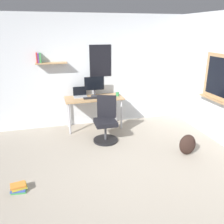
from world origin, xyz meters
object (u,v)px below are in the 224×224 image
Objects in this scene: keyboard at (92,98)px; monitor_primary at (94,85)px; coffee_mug at (118,94)px; backpack at (187,144)px; office_chair at (106,122)px; laptop at (80,94)px; book_stack_on_floor at (19,188)px; desk at (94,101)px; computer_mouse at (104,97)px.

monitor_primary is at bearing 58.32° from keyboard.
monitor_primary reaches higher than coffee_mug.
office_chair is at bearing 143.13° from backpack.
laptop reaches higher than book_stack_on_floor.
desk is at bearing -110.13° from monitor_primary.
desk reaches higher than book_stack_on_floor.
backpack is at bearing -47.65° from keyboard.
computer_mouse is (0.11, 0.65, 0.37)m from office_chair.
office_chair is 10.33× the size of coffee_mug.
coffee_mug is at bearing 44.11° from book_stack_on_floor.
coffee_mug is at bearing 8.06° from computer_mouse.
office_chair is 0.76m from computer_mouse.
book_stack_on_floor is (-1.64, -1.34, -0.35)m from office_chair.
keyboard reaches higher than desk.
monitor_primary is 5.04× the size of coffee_mug.
book_stack_on_floor is at bearing -119.37° from laptop.
office_chair reaches higher than desk.
coffee_mug is at bearing -2.13° from desk.
book_stack_on_floor is at bearing -126.47° from keyboard.
computer_mouse is 2.75m from book_stack_on_floor.
backpack is at bearing -62.80° from coffee_mug.
backpack is at bearing -52.21° from monitor_primary.
computer_mouse is at bearing -18.43° from desk.
backpack is (1.41, -1.82, -0.83)m from monitor_primary.
monitor_primary is at bearing 69.87° from desk.
coffee_mug is at bearing 56.84° from office_chair.
keyboard is at bearing -175.48° from coffee_mug.
laptop is at bearing 157.73° from computer_mouse.
coffee_mug is at bearing 117.20° from backpack.
office_chair is at bearing -75.19° from keyboard.
laptop is 0.40m from monitor_primary.
keyboard is 0.93× the size of backpack.
computer_mouse reaches higher than keyboard.
monitor_primary is at bearing 53.87° from book_stack_on_floor.
monitor_primary reaches higher than keyboard.
desk is 12.82× the size of computer_mouse.
monitor_primary is (0.03, 0.09, 0.36)m from desk.
office_chair reaches higher than keyboard.
monitor_primary is 4.46× the size of computer_mouse.
laptop reaches higher than keyboard.
monitor_primary is at bearing 138.02° from computer_mouse.
keyboard is at bearing -133.15° from desk.
coffee_mug is (0.35, 0.05, 0.03)m from computer_mouse.
keyboard is at bearing 132.35° from backpack.
keyboard is (0.23, -0.21, -0.04)m from laptop.
keyboard is 2.57m from book_stack_on_floor.
coffee_mug is (0.63, 0.05, 0.04)m from keyboard.
monitor_primary is (-0.07, 0.82, 0.62)m from office_chair.
keyboard is 2.31m from backpack.
laptop is (-0.41, 0.86, 0.40)m from office_chair.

